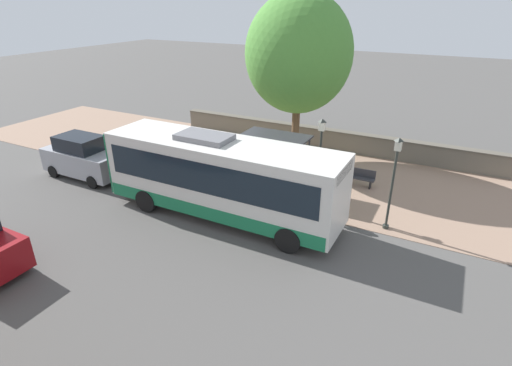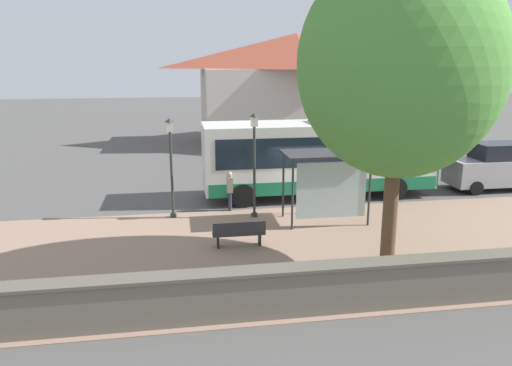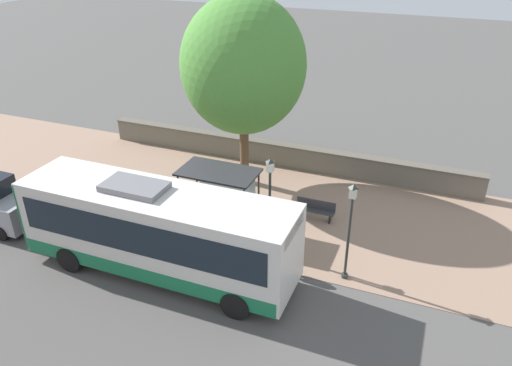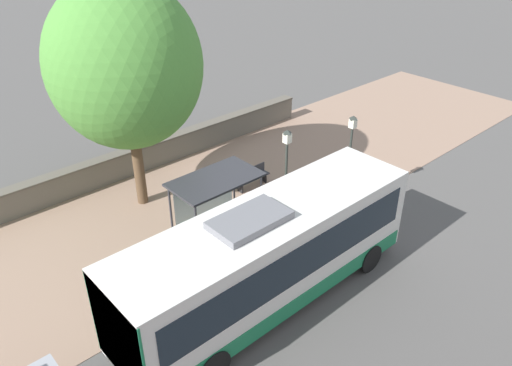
{
  "view_description": "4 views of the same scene",
  "coord_description": "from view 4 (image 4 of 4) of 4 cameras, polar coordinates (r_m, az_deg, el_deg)",
  "views": [
    {
      "loc": [
        14.16,
        7.04,
        8.41
      ],
      "look_at": [
        0.44,
        -0.15,
        1.24
      ],
      "focal_mm": 28.0,
      "sensor_mm": 36.0,
      "label": 1
    },
    {
      "loc": [
        -19.16,
        5.05,
        6.02
      ],
      "look_at": [
        -1.11,
        2.11,
        1.4
      ],
      "focal_mm": 35.0,
      "sensor_mm": 36.0,
      "label": 2
    },
    {
      "loc": [
        14.07,
        7.62,
        11.49
      ],
      "look_at": [
        -1.8,
        1.27,
        2.47
      ],
      "focal_mm": 35.0,
      "sensor_mm": 36.0,
      "label": 3
    },
    {
      "loc": [
        10.12,
        -9.28,
        11.12
      ],
      "look_at": [
        -1.72,
        1.35,
        1.87
      ],
      "focal_mm": 35.0,
      "sensor_mm": 36.0,
      "label": 4
    }
  ],
  "objects": [
    {
      "name": "bus",
      "position": [
        15.02,
        1.46,
        -8.14
      ],
      "size": [
        2.69,
        10.07,
        3.5
      ],
      "color": "silver",
      "rests_on": "ground"
    },
    {
      "name": "shade_tree",
      "position": [
        18.94,
        -14.75,
        12.89
      ],
      "size": [
        5.62,
        5.62,
        8.91
      ],
      "color": "brown",
      "rests_on": "ground"
    },
    {
      "name": "ground_plane",
      "position": [
        17.67,
        0.46,
        -8.82
      ],
      "size": [
        120.0,
        120.0,
        0.0
      ],
      "primitive_type": "plane",
      "color": "#514F4C",
      "rests_on": "ground"
    },
    {
      "name": "bench",
      "position": [
        21.61,
        -0.53,
        0.68
      ],
      "size": [
        0.4,
        1.71,
        0.88
      ],
      "color": "#333338",
      "rests_on": "ground"
    },
    {
      "name": "bus_shelter",
      "position": [
        17.52,
        -4.94,
        -0.54
      ],
      "size": [
        1.83,
        3.16,
        2.65
      ],
      "color": "#2D2D33",
      "rests_on": "ground"
    },
    {
      "name": "street_lamp_near",
      "position": [
        18.16,
        3.46,
        1.4
      ],
      "size": [
        0.28,
        0.28,
        4.02
      ],
      "color": "#2D332D",
      "rests_on": "ground"
    },
    {
      "name": "sidewalk_plaza",
      "position": [
        20.58,
        -8.02,
        -2.84
      ],
      "size": [
        9.0,
        44.0,
        0.02
      ],
      "color": "#937560",
      "rests_on": "ground"
    },
    {
      "name": "pedestrian",
      "position": [
        18.88,
        7.23,
        -2.73
      ],
      "size": [
        0.34,
        0.22,
        1.61
      ],
      "color": "#2D3347",
      "rests_on": "ground"
    },
    {
      "name": "street_lamp_far",
      "position": [
        20.05,
        10.67,
        3.49
      ],
      "size": [
        0.28,
        0.28,
        3.83
      ],
      "color": "#2D332D",
      "rests_on": "ground"
    },
    {
      "name": "stone_wall",
      "position": [
        23.35,
        -13.83,
        2.51
      ],
      "size": [
        0.6,
        20.0,
        1.23
      ],
      "color": "#6B6356",
      "rests_on": "ground"
    }
  ]
}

